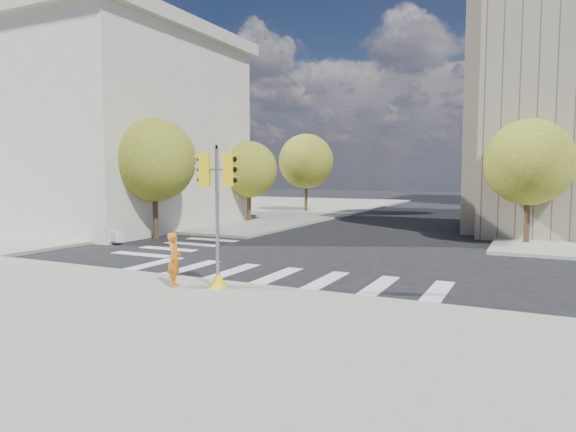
% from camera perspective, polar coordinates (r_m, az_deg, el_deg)
% --- Properties ---
extents(ground, '(160.00, 160.00, 0.00)m').
position_cam_1_polar(ground, '(19.57, 1.77, -5.63)').
color(ground, black).
rests_on(ground, ground).
extents(sidewalk_near, '(30.00, 14.00, 0.15)m').
position_cam_1_polar(sidewalk_near, '(10.81, -23.57, -14.39)').
color(sidewalk_near, gray).
rests_on(sidewalk_near, ground).
extents(sidewalk_far_left, '(28.00, 40.00, 0.15)m').
position_cam_1_polar(sidewalk_far_left, '(51.83, -6.76, 0.98)').
color(sidewalk_far_left, gray).
rests_on(sidewalk_far_left, ground).
extents(classical_building, '(19.00, 15.00, 12.70)m').
position_cam_1_polar(classical_building, '(37.91, -21.83, 8.88)').
color(classical_building, beige).
rests_on(classical_building, ground).
extents(tree_lw_near, '(4.40, 4.40, 6.41)m').
position_cam_1_polar(tree_lw_near, '(28.32, -14.63, 6.01)').
color(tree_lw_near, '#382616').
rests_on(tree_lw_near, ground).
extents(tree_lw_mid, '(4.00, 4.00, 5.77)m').
position_cam_1_polar(tree_lw_mid, '(36.52, -4.36, 5.17)').
color(tree_lw_mid, '#382616').
rests_on(tree_lw_mid, ground).
extents(tree_lw_far, '(4.80, 4.80, 6.95)m').
position_cam_1_polar(tree_lw_far, '(45.45, 2.01, 6.10)').
color(tree_lw_far, '#382616').
rests_on(tree_lw_far, ground).
extents(tree_re_near, '(4.20, 4.20, 6.16)m').
position_cam_1_polar(tree_re_near, '(27.59, 25.22, 5.42)').
color(tree_re_near, '#382616').
rests_on(tree_re_near, ground).
extents(tree_re_mid, '(4.60, 4.60, 6.66)m').
position_cam_1_polar(tree_re_mid, '(39.59, 25.44, 5.54)').
color(tree_re_mid, '#382616').
rests_on(tree_re_mid, ground).
extents(tree_re_far, '(4.00, 4.00, 5.88)m').
position_cam_1_polar(tree_re_far, '(51.58, 25.52, 4.74)').
color(tree_re_far, '#382616').
rests_on(tree_re_far, ground).
extents(lamp_near, '(0.35, 0.18, 8.11)m').
position_cam_1_polar(lamp_near, '(31.60, 26.25, 6.21)').
color(lamp_near, black).
rests_on(lamp_near, sidewalk_far_right).
extents(lamp_far, '(0.35, 0.18, 8.11)m').
position_cam_1_polar(lamp_far, '(45.59, 26.14, 5.65)').
color(lamp_far, black).
rests_on(lamp_far, sidewalk_far_right).
extents(traffic_signal, '(1.08, 0.56, 4.21)m').
position_cam_1_polar(traffic_signal, '(15.22, -7.84, -1.39)').
color(traffic_signal, yellow).
rests_on(traffic_signal, sidewalk_near).
extents(photographer, '(0.63, 0.71, 1.64)m').
position_cam_1_polar(photographer, '(15.72, -12.51, -4.76)').
color(photographer, orange).
rests_on(photographer, sidewalk_near).
extents(planter_wall, '(6.01, 1.09, 0.50)m').
position_cam_1_polar(planter_wall, '(28.88, -21.87, -1.77)').
color(planter_wall, silver).
rests_on(planter_wall, sidewalk_left_near).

